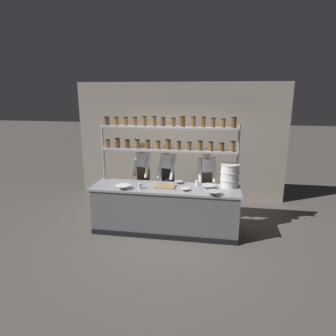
% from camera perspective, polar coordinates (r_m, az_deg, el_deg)
% --- Properties ---
extents(ground_plane, '(40.00, 40.00, 0.00)m').
position_cam_1_polar(ground_plane, '(6.13, -0.49, -11.85)').
color(ground_plane, '#5B5651').
extents(back_wall, '(5.26, 0.12, 2.93)m').
position_cam_1_polar(back_wall, '(7.65, 2.19, 5.06)').
color(back_wall, '#9E9384').
rests_on(back_wall, ground_plane).
extents(prep_counter, '(2.86, 0.76, 0.92)m').
position_cam_1_polar(prep_counter, '(5.94, -0.50, -7.88)').
color(prep_counter, slate).
rests_on(prep_counter, ground_plane).
extents(spice_shelf_unit, '(2.75, 0.28, 2.25)m').
position_cam_1_polar(spice_shelf_unit, '(5.89, -0.06, 5.48)').
color(spice_shelf_unit, '#999BA0').
rests_on(spice_shelf_unit, ground_plane).
extents(chef_left, '(0.41, 0.34, 1.67)m').
position_cam_1_polar(chef_left, '(6.49, -4.75, -1.25)').
color(chef_left, black).
rests_on(chef_left, ground_plane).
extents(chef_center, '(0.42, 0.35, 1.67)m').
position_cam_1_polar(chef_center, '(6.34, -0.02, -1.58)').
color(chef_center, black).
rests_on(chef_center, ground_plane).
extents(chef_right, '(0.41, 0.34, 1.61)m').
position_cam_1_polar(chef_right, '(6.27, 7.23, -2.31)').
color(chef_right, black).
rests_on(chef_right, ground_plane).
extents(container_stack, '(0.36, 0.36, 0.45)m').
position_cam_1_polar(container_stack, '(5.88, 11.66, -1.38)').
color(container_stack, white).
rests_on(container_stack, prep_counter).
extents(cutting_board, '(0.40, 0.26, 0.02)m').
position_cam_1_polar(cutting_board, '(5.77, -0.62, -3.57)').
color(cutting_board, '#A88456').
rests_on(cutting_board, prep_counter).
extents(prep_bowl_near_left, '(0.27, 0.27, 0.07)m').
position_cam_1_polar(prep_bowl_near_left, '(5.41, 8.62, -4.73)').
color(prep_bowl_near_left, '#B2B7BC').
rests_on(prep_bowl_near_left, prep_counter).
extents(prep_bowl_center_front, '(0.17, 0.17, 0.05)m').
position_cam_1_polar(prep_bowl_center_front, '(6.00, 2.03, -2.74)').
color(prep_bowl_center_front, '#B2B7BC').
rests_on(prep_bowl_center_front, prep_counter).
extents(prep_bowl_center_back, '(0.17, 0.17, 0.05)m').
position_cam_1_polar(prep_bowl_center_back, '(5.58, 3.23, -4.10)').
color(prep_bowl_center_back, silver).
rests_on(prep_bowl_center_back, prep_counter).
extents(prep_bowl_near_right, '(0.28, 0.28, 0.08)m').
position_cam_1_polar(prep_bowl_near_right, '(5.72, -8.60, -3.62)').
color(prep_bowl_near_right, white).
rests_on(prep_bowl_near_right, prep_counter).
extents(prep_bowl_far_left, '(0.26, 0.26, 0.07)m').
position_cam_1_polar(prep_bowl_far_left, '(5.74, 7.70, -3.56)').
color(prep_bowl_far_left, silver).
rests_on(prep_bowl_far_left, prep_counter).
extents(serving_cup_front, '(0.08, 0.08, 0.09)m').
position_cam_1_polar(serving_cup_front, '(5.91, 5.59, -2.84)').
color(serving_cup_front, silver).
rests_on(serving_cup_front, prep_counter).
extents(serving_cup_by_board, '(0.07, 0.07, 0.11)m').
position_cam_1_polar(serving_cup_by_board, '(5.69, -5.44, -3.43)').
color(serving_cup_by_board, silver).
rests_on(serving_cup_by_board, prep_counter).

